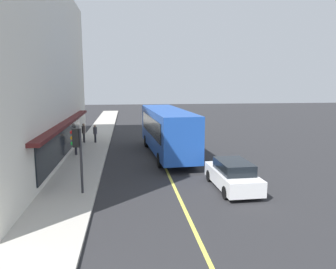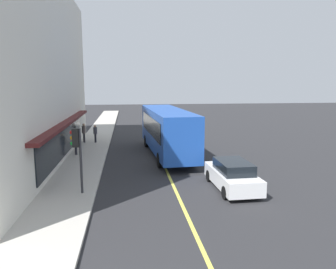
# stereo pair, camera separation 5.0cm
# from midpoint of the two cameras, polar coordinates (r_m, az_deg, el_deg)

# --- Properties ---
(ground) EXTENTS (120.00, 120.00, 0.00)m
(ground) POSITION_cam_midpoint_polar(r_m,az_deg,el_deg) (23.07, -1.08, -4.55)
(ground) COLOR #28282B
(sidewalk) EXTENTS (80.00, 2.79, 0.15)m
(sidewalk) POSITION_cam_midpoint_polar(r_m,az_deg,el_deg) (23.12, -14.58, -4.64)
(sidewalk) COLOR #B2ADA3
(sidewalk) RESTS_ON ground
(lane_centre_stripe) EXTENTS (36.00, 0.16, 0.01)m
(lane_centre_stripe) POSITION_cam_midpoint_polar(r_m,az_deg,el_deg) (23.07, -1.08, -4.55)
(lane_centre_stripe) COLOR #D8D14C
(lane_centre_stripe) RESTS_ON ground
(bus) EXTENTS (11.26, 3.20, 3.50)m
(bus) POSITION_cam_midpoint_polar(r_m,az_deg,el_deg) (24.26, -0.17, 0.91)
(bus) COLOR #1E4CAD
(bus) RESTS_ON ground
(traffic_light) EXTENTS (0.30, 0.52, 3.20)m
(traffic_light) POSITION_cam_midpoint_polar(r_m,az_deg,el_deg) (15.91, -15.88, -1.87)
(traffic_light) COLOR #2D2D33
(traffic_light) RESTS_ON sidewalk
(car_white) EXTENTS (4.33, 1.93, 1.52)m
(car_white) POSITION_cam_midpoint_polar(r_m,az_deg,el_deg) (17.06, 11.49, -7.14)
(car_white) COLOR white
(car_white) RESTS_ON ground
(pedestrian_at_corner) EXTENTS (0.34, 0.34, 1.74)m
(pedestrian_at_corner) POSITION_cam_midpoint_polar(r_m,az_deg,el_deg) (29.77, -14.74, 0.62)
(pedestrian_at_corner) COLOR black
(pedestrian_at_corner) RESTS_ON sidewalk
(pedestrian_by_curb) EXTENTS (0.34, 0.34, 1.62)m
(pedestrian_by_curb) POSITION_cam_midpoint_polar(r_m,az_deg,el_deg) (24.80, -16.11, -1.30)
(pedestrian_by_curb) COLOR black
(pedestrian_by_curb) RESTS_ON sidewalk
(pedestrian_near_storefront) EXTENTS (0.34, 0.34, 1.60)m
(pedestrian_near_storefront) POSITION_cam_midpoint_polar(r_m,az_deg,el_deg) (29.52, -12.81, 0.44)
(pedestrian_near_storefront) COLOR black
(pedestrian_near_storefront) RESTS_ON sidewalk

